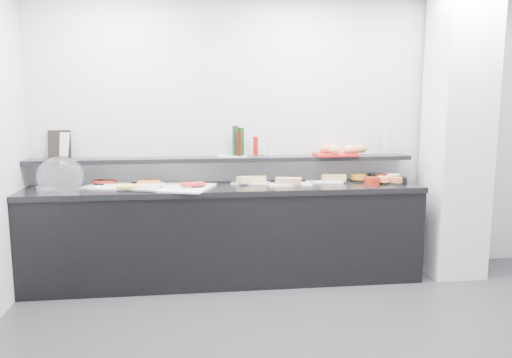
{
  "coord_description": "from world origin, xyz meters",
  "views": [
    {
      "loc": [
        -0.99,
        -2.8,
        1.66
      ],
      "look_at": [
        -0.45,
        1.45,
        1.0
      ],
      "focal_mm": 35.0,
      "sensor_mm": 36.0,
      "label": 1
    }
  ],
  "objects": [
    {
      "name": "bottle_green_a",
      "position": [
        -0.54,
        1.92,
        1.29
      ],
      "size": [
        0.08,
        0.08,
        0.26
      ],
      "primitive_type": "cylinder",
      "rotation": [
        0.0,
        0.0,
        -0.34
      ],
      "color": "black",
      "rests_on": "condiment_tray"
    },
    {
      "name": "buffet_cabinet",
      "position": [
        -0.7,
        1.7,
        0.42
      ],
      "size": [
        3.6,
        0.6,
        0.85
      ],
      "primitive_type": "cube",
      "color": "black",
      "rests_on": "ground"
    },
    {
      "name": "fill_red_jam",
      "position": [
        0.67,
        1.61,
        0.95
      ],
      "size": [
        0.13,
        0.13,
        0.05
      ],
      "primitive_type": "cylinder",
      "rotation": [
        0.0,
        0.0,
        -0.31
      ],
      "color": "#571E0C",
      "rests_on": "bowl_red_jam"
    },
    {
      "name": "shaker_salt",
      "position": [
        -0.32,
        1.9,
        1.2
      ],
      "size": [
        0.04,
        0.04,
        0.07
      ],
      "primitive_type": "cylinder",
      "rotation": [
        0.0,
        0.0,
        0.03
      ],
      "color": "white",
      "rests_on": "condiment_tray"
    },
    {
      "name": "column",
      "position": [
        1.5,
        1.65,
        1.35
      ],
      "size": [
        0.5,
        0.5,
        2.7
      ],
      "primitive_type": "cube",
      "color": "silver",
      "rests_on": "ground"
    },
    {
      "name": "platter_salmon",
      "position": [
        -1.41,
        1.8,
        0.92
      ],
      "size": [
        0.33,
        0.27,
        0.01
      ],
      "primitive_type": "cube",
      "rotation": [
        0.0,
        0.0,
        0.32
      ],
      "color": "silver",
      "rests_on": "linen_runner"
    },
    {
      "name": "print_art",
      "position": [
        -2.21,
        1.96,
        1.28
      ],
      "size": [
        0.21,
        0.12,
        0.22
      ],
      "primitive_type": "cube",
      "rotation": [
        -0.21,
        0.0,
        -0.38
      ],
      "color": "beige",
      "rests_on": "framed_print"
    },
    {
      "name": "bottle_hot",
      "position": [
        -0.4,
        1.84,
        1.25
      ],
      "size": [
        0.05,
        0.05,
        0.18
      ],
      "primitive_type": "cylinder",
      "rotation": [
        0.0,
        0.0,
        -0.14
      ],
      "color": "#A80D0C",
      "rests_on": "condiment_tray"
    },
    {
      "name": "bowl_glass_salmon",
      "position": [
        0.89,
        1.6,
        0.94
      ],
      "size": [
        0.17,
        0.17,
        0.07
      ],
      "primitive_type": "cylinder",
      "rotation": [
        0.0,
        0.0,
        0.15
      ],
      "color": "silver",
      "rests_on": "counter_top"
    },
    {
      "name": "bread_roll_nw",
      "position": [
        0.3,
        1.94,
        1.21
      ],
      "size": [
        0.14,
        0.09,
        0.08
      ],
      "primitive_type": "ellipsoid",
      "rotation": [
        0.0,
        0.0,
        -0.06
      ],
      "color": "#CC834E",
      "rests_on": "bread_tray"
    },
    {
      "name": "food_cheese",
      "position": [
        -1.56,
        1.55,
        0.94
      ],
      "size": [
        0.22,
        0.16,
        0.02
      ],
      "primitive_type": "cube",
      "rotation": [
        0.0,
        0.0,
        0.2
      ],
      "color": "#E0B157",
      "rests_on": "platter_cheese"
    },
    {
      "name": "sandwich_plate_right",
      "position": [
        0.26,
        1.8,
        0.91
      ],
      "size": [
        0.38,
        0.24,
        0.01
      ],
      "primitive_type": "cube",
      "rotation": [
        0.0,
        0.0,
        -0.27
      ],
      "color": "white",
      "rests_on": "counter_top"
    },
    {
      "name": "fill_glass_cream",
      "position": [
        0.92,
        1.78,
        0.95
      ],
      "size": [
        0.15,
        0.15,
        0.05
      ],
      "primitive_type": "cylinder",
      "rotation": [
        0.0,
        0.0,
        0.01
      ],
      "color": "white",
      "rests_on": "bowl_glass_cream"
    },
    {
      "name": "bread_roll_ne",
      "position": [
        0.64,
        1.91,
        1.21
      ],
      "size": [
        0.16,
        0.12,
        0.08
      ],
      "primitive_type": "ellipsoid",
      "rotation": [
        0.0,
        0.0,
        -0.27
      ],
      "color": "#B37244",
      "rests_on": "bread_tray"
    },
    {
      "name": "platter_meat_a",
      "position": [
        -1.65,
        1.85,
        0.92
      ],
      "size": [
        0.28,
        0.19,
        0.01
      ],
      "primitive_type": "cube",
      "rotation": [
        0.0,
        0.0,
        0.0
      ],
      "color": "white",
      "rests_on": "linen_runner"
    },
    {
      "name": "condiment_tray",
      "position": [
        -0.61,
        1.89,
        1.16
      ],
      "size": [
        0.31,
        0.23,
        0.01
      ],
      "primitive_type": "cube",
      "rotation": [
        0.0,
        0.0,
        -0.26
      ],
      "color": "silver",
      "rests_on": "wall_shelf"
    },
    {
      "name": "bowl_red_jam",
      "position": [
        0.66,
        1.61,
        0.94
      ],
      "size": [
        0.17,
        0.17,
        0.07
      ],
      "primitive_type": "cylinder",
      "rotation": [
        0.0,
        0.0,
        0.23
      ],
      "color": "#9B1E0E",
      "rests_on": "counter_top"
    },
    {
      "name": "back_wall",
      "position": [
        0.0,
        2.0,
        1.35
      ],
      "size": [
        5.0,
        0.02,
        2.7
      ],
      "primitive_type": "cube",
      "color": "#BABCC2",
      "rests_on": "ground"
    },
    {
      "name": "bottle_green_b",
      "position": [
        -0.59,
        1.9,
        1.3
      ],
      "size": [
        0.06,
        0.06,
        0.28
      ],
      "primitive_type": "cylinder",
      "rotation": [
        0.0,
        0.0,
        0.04
      ],
      "color": "black",
      "rests_on": "condiment_tray"
    },
    {
      "name": "cloche_dome",
      "position": [
        -2.14,
        1.68,
        1.03
      ],
      "size": [
        0.44,
        0.35,
        0.34
      ],
      "primitive_type": "ellipsoid",
      "rotation": [
        0.0,
        0.0,
        0.24
      ],
      "color": "white",
      "rests_on": "cloche_base"
    },
    {
      "name": "bottle_brown",
      "position": [
        -0.56,
        1.83,
        1.28
      ],
      "size": [
        0.06,
        0.06,
        0.24
      ],
      "primitive_type": "cylinder",
      "rotation": [
        0.0,
        0.0,
        -0.24
      ],
      "color": "black",
      "rests_on": "condiment_tray"
    },
    {
      "name": "platter_meat_b",
      "position": [
        -1.16,
        1.61,
        0.92
      ],
      "size": [
        0.28,
        0.21,
        0.01
      ],
      "primitive_type": "cube",
      "rotation": [
        0.0,
        0.0,
        0.16
      ],
      "color": "white",
      "rests_on": "linen_runner"
    },
    {
      "name": "bread_tray",
      "position": [
        0.38,
        1.86,
        1.16
      ],
      "size": [
        0.39,
        0.28,
        0.02
      ],
      "primitive_type": "cube",
      "rotation": [
        0.0,
        0.0,
        0.02
      ],
      "color": "#B11315",
      "rests_on": "wall_shelf"
    },
    {
      "name": "bread_roll_mide",
      "position": [
        0.51,
        1.86,
        1.21
      ],
      "size": [
        0.15,
        0.12,
        0.08
      ],
      "primitive_type": "ellipsoid",
      "rotation": [
        0.0,
        0.0,
        0.41
      ],
      "color": "tan",
      "rests_on": "bread_tray"
    },
    {
      "name": "tongs_right",
      "position": [
        0.24,
        1.75,
        0.92
      ],
      "size": [
        0.16,
        0.04,
        0.01
      ],
      "primitive_type": "cylinder",
      "rotation": [
        0.0,
        1.57,
        -0.23
      ],
      "color": "#B4B7BB",
      "rests_on": "sandwich_plate_right"
    },
    {
      "name": "linen_runner",
      "position": [
        -1.35,
        1.73,
        0.91
      ],
      "size": [
        1.15,
        0.82,
        0.01
      ],
      "primitive_type": "cube",
      "rotation": [
        0.0,
        0.0,
        -0.35
      ],
      "color": "white",
      "rests_on": "counter_top"
    },
    {
      "name": "fill_glass_fruit",
      "position": [
        0.6,
        1.81,
        0.95
      ],
      "size": [
        0.16,
        0.16,
        0.05
      ],
      "primitive_type": "cylinder",
      "rotation": [
        0.0,
        0.0,
        -0.11
      ],
      "color": "orange",
      "rests_on": "bowl_glass_fruit"
    },
    {
      "name": "bowl_glass_cream",
      "position": [
        1.01,
        1.82,
        0.94
      ],
      "size": [
        0.18,
        0.18,
        0.07
      ],
      "primitive_type": "cylinder",
      "rotation": [
        0.0,
        0.0,
        -0.18
      ],
      "color": "white",
      "rests_on": "counter_top"
    },
    {
      "name": "food_salmon",
      "position": [
        -1.4,
        1.83,
        0.94
      ],
      "size": [
        0.21,
        0.14,
        0.02
      ],
      "primitive_type": "cube",
      "rotation": [
        0.0,
        0.0,
        0.07
      ],
      "color": "orange",
      "rests_on": "platter_salmon"
    },
    {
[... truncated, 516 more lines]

